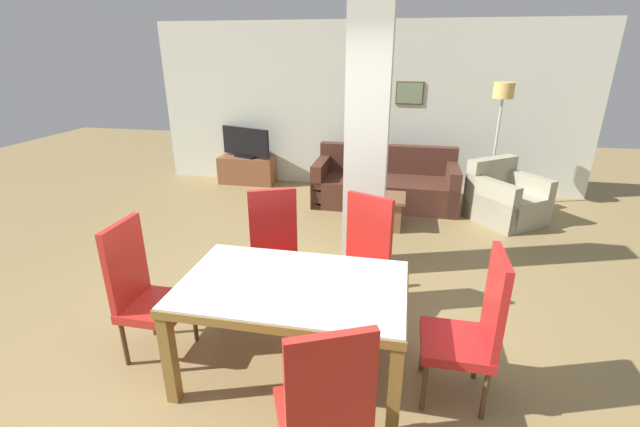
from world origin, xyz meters
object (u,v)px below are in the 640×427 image
Objects in this scene: sofa at (385,185)px; tv_stand at (247,170)px; dining_chair_near_right at (325,408)px; tv_screen at (246,143)px; armchair at (504,200)px; dining_chair_head_right at (473,327)px; dining_chair_head_left at (143,289)px; floor_lamp at (502,105)px; bottle at (367,192)px; dining_table at (293,302)px; coffee_table at (379,210)px; dining_chair_far_left at (275,249)px; dining_chair_far_right at (362,256)px.

sofa is 2.54m from tv_stand.
tv_screen is at bearing 89.77° from dining_chair_near_right.
dining_chair_head_right is at bearing 38.14° from armchair.
dining_chair_near_right is 0.95× the size of armchair.
armchair is at bearing 137.07° from dining_chair_head_left.
bottle is at bearing -142.95° from floor_lamp.
bottle is 2.86m from tv_screen.
tv_screen is (-2.47, 0.60, 0.44)m from sofa.
dining_table is 3.01m from coffee_table.
coffee_table is 2.94m from tv_screen.
armchair is (1.72, 4.40, -0.28)m from dining_chair_near_right.
dining_chair_far_left reaches higher than armchair.
dining_chair_head_right is 5.57m from tv_stand.
dining_table is at bearing -65.59° from tv_stand.
bottle is at bearing -16.23° from armchair.
dining_table is at bearing -95.07° from bottle.
sofa reaches higher than bottle.
dining_chair_far_right is (-0.82, 0.88, 0.00)m from dining_chair_head_right.
floor_lamp reaches higher than dining_chair_near_right.
dining_table is at bearing -115.88° from floor_lamp.
floor_lamp reaches higher than coffee_table.
sofa is 2.01m from floor_lamp.
dining_table is 4.68m from floor_lamp.
dining_table reaches higher than tv_stand.
dining_chair_head_left is at bearing -79.13° from tv_stand.
sofa is (0.04, 4.76, -0.28)m from dining_chair_near_right.
dining_chair_far_right is 3.18m from armchair.
dining_chair_far_right is 4.82× the size of bottle.
bottle is at bearing -132.86° from dining_chair_far_left.
armchair is 5.09× the size of bottle.
dining_chair_far_left is 0.95× the size of armchair.
tv_screen is (-2.04, 4.50, 0.12)m from dining_table.
coffee_table is (0.81, 2.09, -0.34)m from dining_chair_far_left.
tv_screen reaches higher than sofa.
sofa is at bearing 64.88° from dining_chair_near_right.
dining_table reaches higher than bottle.
armchair is 1.22× the size of tv_screen.
armchair is at bearing -13.03° from tv_stand.
armchair is at bearing -98.76° from dining_chair_far_right.
armchair is at bearing -79.57° from floor_lamp.
dining_chair_far_left and dining_chair_head_left have the same top height.
dining_chair_far_left is at bearing -65.62° from tv_stand.
dining_chair_head_left is 4.23m from sofa.
dining_table is 2.82m from bottle.
dining_chair_head_right is at bearing -70.95° from bottle.
dining_chair_head_left is 1.80m from dining_chair_far_right.
floor_lamp is at bearing -150.82° from dining_chair_far_left.
dining_chair_head_right is at bearing 101.41° from sofa.
armchair is at bearing 59.15° from dining_table.
dining_table is 2.34× the size of coffee_table.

